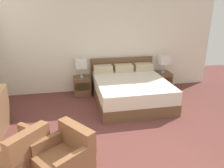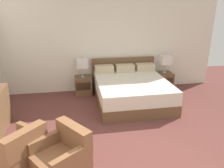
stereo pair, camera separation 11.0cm
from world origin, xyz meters
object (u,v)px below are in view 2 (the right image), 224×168
(nightstand_right, at_px, (164,81))
(table_lamp_left, at_px, (82,64))
(armchair_by_window, at_px, (18,154))
(armchair_companion, at_px, (62,159))
(nightstand_left, at_px, (83,85))
(table_lamp_right, at_px, (165,60))
(bed, at_px, (131,90))

(nightstand_right, distance_m, table_lamp_left, 2.50)
(armchair_by_window, xyz_separation_m, armchair_companion, (0.66, -0.25, 0.00))
(nightstand_left, xyz_separation_m, table_lamp_right, (2.41, 0.00, 0.64))
(table_lamp_right, bearing_deg, bed, -148.70)
(bed, xyz_separation_m, table_lamp_right, (1.21, 0.73, 0.57))
(table_lamp_left, bearing_deg, nightstand_left, -90.00)
(table_lamp_right, relative_size, armchair_companion, 0.54)
(armchair_companion, bearing_deg, table_lamp_right, 47.78)
(bed, bearing_deg, nightstand_left, 148.75)
(nightstand_left, height_order, nightstand_right, same)
(table_lamp_left, xyz_separation_m, armchair_by_window, (-1.12, -2.91, -0.61))
(armchair_by_window, bearing_deg, table_lamp_left, 68.97)
(armchair_by_window, height_order, armchair_companion, same)
(bed, distance_m, table_lamp_right, 1.52)
(nightstand_left, relative_size, table_lamp_left, 0.99)
(armchair_by_window, bearing_deg, table_lamp_right, 39.51)
(nightstand_right, bearing_deg, table_lamp_right, 90.00)
(nightstand_left, relative_size, nightstand_right, 1.00)
(bed, bearing_deg, armchair_companion, -124.41)
(table_lamp_right, bearing_deg, armchair_by_window, -140.49)
(nightstand_left, bearing_deg, table_lamp_right, 0.03)
(armchair_by_window, bearing_deg, nightstand_right, 39.50)
(nightstand_right, height_order, table_lamp_left, table_lamp_left)
(nightstand_left, xyz_separation_m, armchair_companion, (-0.46, -3.16, 0.03))
(table_lamp_left, distance_m, armchair_by_window, 3.18)
(bed, relative_size, table_lamp_right, 4.00)
(bed, height_order, table_lamp_right, table_lamp_right)
(table_lamp_right, xyz_separation_m, armchair_companion, (-2.87, -3.16, -0.61))
(nightstand_left, bearing_deg, bed, -31.25)
(nightstand_right, distance_m, armchair_companion, 4.27)
(bed, xyz_separation_m, nightstand_right, (1.21, 0.73, -0.07))
(table_lamp_left, relative_size, armchair_by_window, 0.53)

